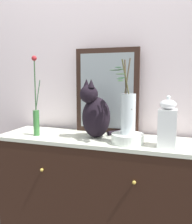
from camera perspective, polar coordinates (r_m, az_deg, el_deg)
name	(u,v)px	position (r m, az deg, el deg)	size (l,w,h in m)	color
wall_back	(108,78)	(1.95, 2.70, 7.77)	(4.40, 0.08, 2.60)	silver
sideboard	(96,198)	(1.89, 0.00, -19.10)	(1.40, 0.43, 0.89)	black
mirror_leaning	(107,91)	(1.86, 2.49, 4.84)	(0.48, 0.03, 0.63)	black
cat_sitting	(95,113)	(1.71, -0.21, -0.34)	(0.32, 0.35, 0.41)	black
vase_slim_green	(36,113)	(1.82, -13.63, -0.34)	(0.06, 0.04, 0.57)	#367336
bowl_porcelain	(128,138)	(1.60, 7.31, -6.07)	(0.21, 0.21, 0.06)	white
vase_glass_clear	(128,111)	(1.56, 7.32, 0.17)	(0.16, 0.20, 0.47)	silver
jar_lidded_porcelain	(167,124)	(1.54, 16.10, -2.71)	(0.11, 0.11, 0.31)	white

